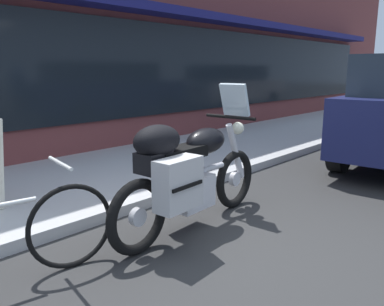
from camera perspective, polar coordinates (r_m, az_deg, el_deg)
ground_plane at (r=3.67m, az=4.42°, el=-12.97°), size 80.00×80.00×0.00m
storefront_building at (r=10.54m, az=7.06°, el=19.48°), size 19.73×0.90×5.95m
sidewalk_curb at (r=12.59m, az=20.78°, el=4.54°), size 30.00×2.72×0.12m
touring_motorcycle at (r=3.69m, az=-0.65°, el=-2.67°), size 2.17×0.74×1.41m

